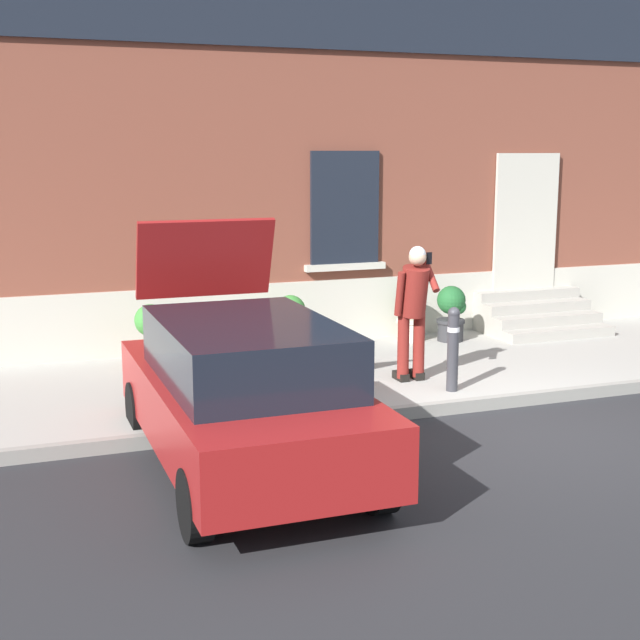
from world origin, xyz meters
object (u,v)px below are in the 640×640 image
bollard_near_person (453,346)px  planter_cream (411,312)px  planter_terracotta (152,334)px  hatchback_car_red (244,391)px  person_on_phone (413,304)px  planter_olive (291,323)px  planter_charcoal (452,312)px

bollard_near_person → planter_cream: 2.92m
planter_terracotta → planter_cream: bearing=3.8°
hatchback_car_red → person_on_phone: size_ratio=2.34×
bollard_near_person → planter_cream: bollard_near_person is taller
hatchback_car_red → planter_terracotta: size_ratio=4.74×
person_on_phone → planter_olive: (-0.96, 2.02, -0.54)m
person_on_phone → planter_terracotta: (-2.98, 1.95, -0.54)m
person_on_phone → planter_terracotta: 3.60m
planter_olive → planter_charcoal: size_ratio=1.00×
planter_cream → planter_terracotta: bearing=-176.2°
planter_olive → planter_charcoal: 2.60m
hatchback_car_red → bollard_near_person: hatchback_car_red is taller
planter_terracotta → planter_charcoal: (4.62, 0.04, 0.00)m
bollard_near_person → planter_olive: bollard_near_person is taller
bollard_near_person → planter_terracotta: 4.11m
bollard_near_person → planter_cream: size_ratio=1.22×
planter_cream → hatchback_car_red: bearing=-132.4°
planter_charcoal → person_on_phone: bearing=-129.5°
bollard_near_person → planter_olive: (-1.21, 2.60, -0.11)m
planter_olive → planter_charcoal: (2.60, -0.02, 0.00)m
bollard_near_person → planter_terracotta: bollard_near_person is taller
planter_terracotta → planter_olive: size_ratio=1.00×
planter_olive → hatchback_car_red: bearing=-114.4°
hatchback_car_red → person_on_phone: bearing=35.5°
planter_terracotta → planter_charcoal: size_ratio=1.00×
bollard_near_person → planter_olive: 2.87m
bollard_near_person → person_on_phone: 0.77m
person_on_phone → planter_charcoal: bearing=35.8°
planter_charcoal → planter_cream: bearing=158.6°
hatchback_car_red → planter_charcoal: (4.41, 3.96, -0.19)m
person_on_phone → hatchback_car_red: bearing=-159.2°
hatchback_car_red → planter_terracotta: bearing=93.2°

